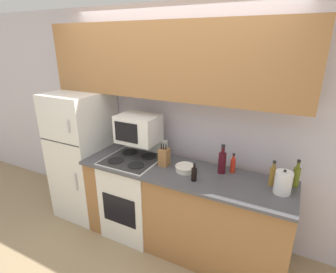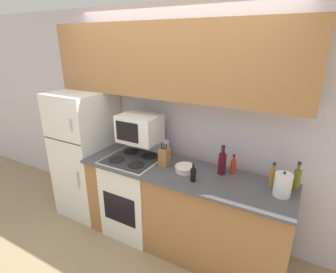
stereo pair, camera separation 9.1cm
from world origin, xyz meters
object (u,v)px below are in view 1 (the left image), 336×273
Objects in this scene: bottle_hot_sauce at (233,165)px; microwave at (138,129)px; kettle at (283,183)px; bottle_vinegar at (273,176)px; bowl at (185,168)px; refrigerator at (84,155)px; bottle_wine_red at (222,162)px; bottle_olive_oil at (296,176)px; knife_block at (164,157)px; bottle_soy_sauce at (194,174)px; stove at (135,194)px.

microwave is at bearing -175.28° from bottle_hot_sauce.
bottle_vinegar is at bearing 133.35° from kettle.
microwave is at bearing 169.75° from bowl.
bottle_hot_sauce is at bearing 158.18° from kettle.
refrigerator is 8.03× the size of bottle_hot_sauce.
bottle_wine_red reaches higher than bottle_olive_oil.
bowl is at bearing -2.38° from refrigerator.
bowl is (0.25, -0.02, -0.06)m from knife_block.
bottle_wine_red is at bearing -176.02° from bottle_olive_oil.
bottle_soy_sauce is 0.60× the size of bottle_wine_red.
microwave reaches higher than bottle_wine_red.
bottle_soy_sauce is (0.15, -0.14, 0.04)m from bowl.
refrigerator is 6.69× the size of bottle_vinegar.
microwave reaches higher than bottle_olive_oil.
bottle_hot_sauce is at bearing 24.77° from bowl.
bottle_olive_oil is (0.66, 0.05, -0.02)m from bottle_wine_red.
kettle is (-0.09, -0.17, -0.00)m from bottle_olive_oil.
stove is 0.94m from bottle_soy_sauce.
bottle_hot_sauce is at bearing 14.52° from knife_block.
bottle_olive_oil is 1.15× the size of kettle.
refrigerator is 6.18× the size of bottle_olive_oil.
bottle_olive_oil is (1.63, 0.19, 0.55)m from stove.
bottle_olive_oil is (1.25, 0.16, 0.01)m from knife_block.
bowl is (0.63, 0.01, 0.48)m from stove.
kettle is (0.48, -0.19, 0.02)m from bottle_hot_sauce.
stove is 6.13× the size of bottle_soy_sauce.
bottle_hot_sauce is 0.12m from bottle_wine_red.
knife_block is at bearing 174.94° from bowl.
bottle_vinegar is (0.47, -0.03, -0.02)m from bottle_wine_red.
bowl is at bearing -169.73° from bottle_olive_oil.
kettle is at bearing 10.92° from bottle_soy_sauce.
bottle_hot_sauce is 0.77× the size of bottle_olive_oil.
kettle is at bearing -46.65° from bottle_vinegar.
refrigerator is at bearing -177.13° from bottle_olive_oil.
microwave is 0.69m from bowl.
bowl is 0.21m from bottle_soy_sauce.
bottle_vinegar reaches higher than bowl.
bottle_wine_red is at bearing 176.92° from bottle_vinegar.
bowl is at bearing 0.59° from stove.
stove is 1.20m from bottle_hot_sauce.
bottle_olive_oil is (1.62, 0.07, -0.23)m from microwave.
bottle_hot_sauce is 0.89× the size of kettle.
bottle_soy_sauce is at bearing -124.28° from bottle_wine_red.
refrigerator reaches higher than bottle_vinegar.
refrigerator is 8.92× the size of bottle_soy_sauce.
bowl is at bearing 137.50° from bottle_soy_sauce.
bottle_wine_red reaches higher than bowl.
knife_block is at bearing -172.76° from bottle_olive_oil.
bottle_vinegar is 0.20m from bottle_olive_oil.
bottle_olive_oil is at bearing 61.43° from kettle.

